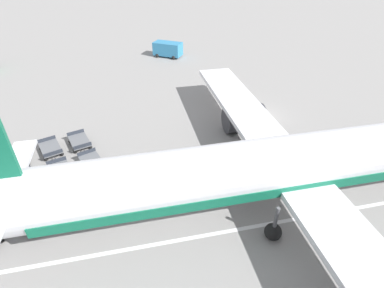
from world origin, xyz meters
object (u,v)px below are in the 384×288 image
object	(u,v)px
service_van	(168,49)
baggage_dolly_row_mid_a_col_a	(16,159)
baggage_dolly_row_far_col_b	(92,162)
baggage_dolly_row_far_col_a	(80,142)
airplane	(307,163)
baggage_dolly_row_mid_a_col_c	(30,215)
baggage_dolly_row_mid_a_col_b	(23,183)
baggage_dolly_row_far_col_c	(107,186)
baggage_dolly_row_mid_b_col_c	(70,201)
baggage_dolly_row_mid_b_col_a	(51,149)
baggage_dolly_row_mid_b_col_b	(60,172)

from	to	relation	value
service_van	baggage_dolly_row_mid_a_col_a	world-z (taller)	service_van
baggage_dolly_row_far_col_b	baggage_dolly_row_far_col_a	bearing A→B (deg)	-165.89
airplane	service_van	size ratio (longest dim) A/B	9.09
baggage_dolly_row_mid_a_col_a	baggage_dolly_row_mid_a_col_c	size ratio (longest dim) A/B	1.00
airplane	baggage_dolly_row_far_col_b	size ratio (longest dim) A/B	12.60
baggage_dolly_row_mid_a_col_b	baggage_dolly_row_far_col_a	xyz separation A→B (m)	(-4.59, 4.27, 0.00)
baggage_dolly_row_far_col_c	baggage_dolly_row_mid_b_col_c	bearing A→B (deg)	-73.00
baggage_dolly_row_mid_a_col_a	baggage_dolly_row_mid_a_col_b	xyz separation A→B (m)	(3.56, 0.93, 0.00)
baggage_dolly_row_mid_a_col_c	baggage_dolly_row_mid_b_col_a	distance (m)	7.97
baggage_dolly_row_far_col_a	baggage_dolly_row_far_col_c	xyz separation A→B (m)	(7.02, 1.76, 0.00)
airplane	baggage_dolly_row_mid_b_col_a	bearing A→B (deg)	-124.75
baggage_dolly_row_mid_a_col_a	baggage_dolly_row_mid_a_col_b	world-z (taller)	same
baggage_dolly_row_mid_a_col_b	baggage_dolly_row_mid_a_col_c	distance (m)	3.78
baggage_dolly_row_far_col_c	baggage_dolly_row_mid_b_col_a	bearing A→B (deg)	-147.47
airplane	baggage_dolly_row_far_col_a	distance (m)	19.72
service_van	baggage_dolly_row_far_col_a	size ratio (longest dim) A/B	1.39
baggage_dolly_row_mid_b_col_c	baggage_dolly_row_far_col_c	bearing A→B (deg)	107.00
baggage_dolly_row_mid_a_col_c	baggage_dolly_row_far_col_c	distance (m)	5.31
baggage_dolly_row_mid_b_col_a	baggage_dolly_row_far_col_b	size ratio (longest dim) A/B	1.00
baggage_dolly_row_mid_a_col_b	baggage_dolly_row_mid_b_col_c	distance (m)	4.70
service_van	baggage_dolly_row_far_col_c	xyz separation A→B (m)	(29.64, -12.74, -0.77)
service_van	baggage_dolly_row_mid_b_col_b	size ratio (longest dim) A/B	1.39
baggage_dolly_row_mid_b_col_c	baggage_dolly_row_mid_b_col_a	bearing A→B (deg)	-167.74
baggage_dolly_row_far_col_a	baggage_dolly_row_mid_a_col_c	bearing A→B (deg)	-22.36
service_van	baggage_dolly_row_far_col_b	size ratio (longest dim) A/B	1.39
service_van	baggage_dolly_row_far_col_a	bearing A→B (deg)	-32.66
baggage_dolly_row_far_col_c	service_van	bearing A→B (deg)	156.75
service_van	baggage_dolly_row_far_col_b	bearing A→B (deg)	-27.37
baggage_dolly_row_far_col_a	baggage_dolly_row_mid_a_col_b	bearing A→B (deg)	-42.91
baggage_dolly_row_mid_b_col_c	baggage_dolly_row_far_col_a	world-z (taller)	same
service_van	baggage_dolly_row_mid_a_col_b	size ratio (longest dim) A/B	1.39
baggage_dolly_row_mid_a_col_a	baggage_dolly_row_far_col_a	world-z (taller)	same
baggage_dolly_row_far_col_a	baggage_dolly_row_far_col_b	xyz separation A→B (m)	(3.63, 0.91, 0.00)
airplane	baggage_dolly_row_far_col_a	size ratio (longest dim) A/B	12.60
baggage_dolly_row_mid_a_col_a	baggage_dolly_row_mid_b_col_c	size ratio (longest dim) A/B	1.00
baggage_dolly_row_far_col_b	baggage_dolly_row_far_col_c	world-z (taller)	same
service_van	baggage_dolly_row_far_col_c	world-z (taller)	service_van
baggage_dolly_row_mid_a_col_a	baggage_dolly_row_far_col_a	distance (m)	5.30
baggage_dolly_row_far_col_b	airplane	bearing A→B (deg)	57.82
baggage_dolly_row_mid_a_col_c	baggage_dolly_row_mid_b_col_b	bearing A→B (deg)	156.77
airplane	baggage_dolly_row_far_col_b	xyz separation A→B (m)	(-8.85, -14.07, -2.92)
baggage_dolly_row_mid_a_col_a	service_van	bearing A→B (deg)	140.22
baggage_dolly_row_mid_a_col_b	baggage_dolly_row_mid_b_col_b	xyz separation A→B (m)	(-0.48, 2.65, 0.00)
baggage_dolly_row_mid_a_col_b	baggage_dolly_row_mid_b_col_a	world-z (taller)	same
baggage_dolly_row_mid_b_col_b	baggage_dolly_row_far_col_b	bearing A→B (deg)	100.93
baggage_dolly_row_mid_a_col_b	baggage_dolly_row_mid_b_col_a	bearing A→B (deg)	157.18
baggage_dolly_row_mid_a_col_c	baggage_dolly_row_mid_b_col_c	size ratio (longest dim) A/B	1.00
baggage_dolly_row_mid_b_col_b	baggage_dolly_row_mid_a_col_a	bearing A→B (deg)	-130.77
baggage_dolly_row_mid_b_col_a	baggage_dolly_row_far_col_b	xyz separation A→B (m)	(3.27, 3.40, 0.00)
baggage_dolly_row_mid_a_col_c	baggage_dolly_row_mid_b_col_c	xyz separation A→B (m)	(-0.44, 2.54, 0.00)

